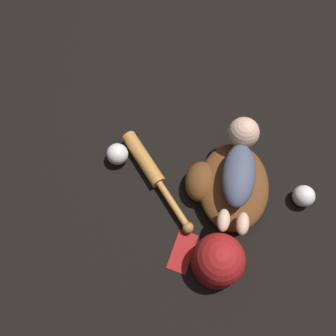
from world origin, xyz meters
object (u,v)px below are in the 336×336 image
baseball_cap (218,260)px  baseball (117,154)px  baseball_bat (150,169)px  baseball_glove (228,185)px  baby_figure (240,162)px  baseball_spare (304,196)px

baseball_cap → baseball: bearing=58.0°
baseball_bat → baseball: size_ratio=4.35×
baseball_glove → baseball_bat: bearing=91.8°
baseball_glove → baseball: baseball_glove is taller
baby_figure → baseball: (-0.04, 0.41, -0.10)m
baseball_glove → baseball_bat: baseball_glove is taller
baseball_bat → baseball_cap: 0.38m
baseball → baby_figure: bearing=-85.0°
baby_figure → baseball_cap: 0.31m
baseball_glove → baby_figure: size_ratio=0.91×
baby_figure → baseball_spare: bearing=-91.8°
baseball_glove → baseball_spare: bearing=-81.5°
baby_figure → baseball_bat: 0.31m
baby_figure → baseball_cap: baby_figure is taller
baseball → baseball_cap: 0.49m
baseball_glove → baseball_cap: size_ratio=1.56×
baseball_spare → baseball_cap: 0.37m
baseball_glove → baseball_cap: baseball_cap is taller
baby_figure → baseball: bearing=95.0°
baby_figure → baseball_cap: size_ratio=1.71×
baseball_glove → baseball_spare: (0.04, -0.25, -0.01)m
baseball_bat → baseball: 0.13m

